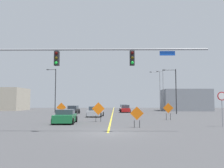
% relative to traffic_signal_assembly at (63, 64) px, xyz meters
% --- Properties ---
extents(ground, '(126.91, 126.91, 0.00)m').
position_rel_traffic_signal_assembly_xyz_m(ground, '(3.27, 0.01, -4.92)').
color(ground, '#444447').
extents(road_centre_stripe, '(0.16, 70.51, 0.01)m').
position_rel_traffic_signal_assembly_xyz_m(road_centre_stripe, '(3.27, 35.27, -4.92)').
color(road_centre_stripe, yellow).
rests_on(road_centre_stripe, ground).
extents(traffic_signal_assembly, '(16.40, 0.44, 6.30)m').
position_rel_traffic_signal_assembly_xyz_m(traffic_signal_assembly, '(0.00, 0.00, 0.00)').
color(traffic_signal_assembly, gray).
rests_on(traffic_signal_assembly, ground).
extents(stop_sign, '(0.76, 0.07, 3.05)m').
position_rel_traffic_signal_assembly_xyz_m(stop_sign, '(13.12, 3.99, -2.78)').
color(stop_sign, gray).
rests_on(stop_sign, ground).
extents(street_lamp_far_left, '(1.57, 0.24, 9.25)m').
position_rel_traffic_signal_assembly_xyz_m(street_lamp_far_left, '(14.66, 36.55, 0.10)').
color(street_lamp_far_left, gray).
rests_on(street_lamp_far_left, ground).
extents(street_lamp_mid_right, '(2.40, 0.24, 7.89)m').
position_rel_traffic_signal_assembly_xyz_m(street_lamp_mid_right, '(14.27, 24.30, -0.51)').
color(street_lamp_mid_right, black).
rests_on(street_lamp_mid_right, ground).
extents(street_lamp_mid_left, '(2.37, 0.24, 9.02)m').
position_rel_traffic_signal_assembly_xyz_m(street_lamp_mid_left, '(13.73, 35.90, 0.06)').
color(street_lamp_mid_left, gray).
rests_on(street_lamp_mid_left, ground).
extents(street_lamp_near_left, '(1.91, 0.24, 8.68)m').
position_rel_traffic_signal_assembly_xyz_m(street_lamp_near_left, '(-8.24, 29.17, -0.16)').
color(street_lamp_near_left, black).
rests_on(street_lamp_near_left, ground).
extents(construction_sign_left_shoulder, '(1.36, 0.33, 2.12)m').
position_rel_traffic_signal_assembly_xyz_m(construction_sign_left_shoulder, '(1.95, 8.76, -3.59)').
color(construction_sign_left_shoulder, orange).
rests_on(construction_sign_left_shoulder, ground).
extents(construction_sign_right_shoulder, '(1.15, 0.14, 1.78)m').
position_rel_traffic_signal_assembly_xyz_m(construction_sign_right_shoulder, '(5.61, 3.27, -3.81)').
color(construction_sign_right_shoulder, orange).
rests_on(construction_sign_right_shoulder, ground).
extents(construction_sign_left_lane, '(1.23, 0.15, 2.03)m').
position_rel_traffic_signal_assembly_xyz_m(construction_sign_left_lane, '(10.11, 11.42, -3.62)').
color(construction_sign_left_lane, orange).
rests_on(construction_sign_left_lane, ground).
extents(construction_sign_median_near, '(1.15, 0.12, 1.93)m').
position_rel_traffic_signal_assembly_xyz_m(construction_sign_median_near, '(0.80, 22.57, -3.69)').
color(construction_sign_median_near, orange).
rests_on(construction_sign_median_near, ground).
extents(construction_sign_median_far, '(1.39, 0.18, 2.03)m').
position_rel_traffic_signal_assembly_xyz_m(construction_sign_median_far, '(-4.07, 17.21, -3.66)').
color(construction_sign_median_far, orange).
rests_on(construction_sign_median_far, ground).
extents(car_silver_near, '(2.29, 4.40, 1.48)m').
position_rel_traffic_signal_assembly_xyz_m(car_silver_near, '(0.90, 17.47, -4.23)').
color(car_silver_near, '#B7BABF').
rests_on(car_silver_near, ground).
extents(car_green_passing, '(2.27, 3.96, 1.39)m').
position_rel_traffic_signal_assembly_xyz_m(car_green_passing, '(-1.29, 7.10, -4.28)').
color(car_green_passing, '#196B38').
rests_on(car_green_passing, ground).
extents(car_white_approaching, '(2.17, 4.28, 1.43)m').
position_rel_traffic_signal_assembly_xyz_m(car_white_approaching, '(5.81, 40.03, -4.26)').
color(car_white_approaching, white).
rests_on(car_white_approaching, ground).
extents(car_black_mid, '(2.05, 4.22, 1.46)m').
position_rel_traffic_signal_assembly_xyz_m(car_black_mid, '(-3.72, 24.50, -4.25)').
color(car_black_mid, black).
rests_on(car_black_mid, ground).
extents(car_red_distant, '(2.09, 4.17, 1.49)m').
position_rel_traffic_signal_assembly_xyz_m(car_red_distant, '(5.73, 30.35, -4.24)').
color(car_red_distant, red).
rests_on(car_red_distant, ground).
extents(roadside_building_east, '(10.68, 6.98, 5.02)m').
position_rel_traffic_signal_assembly_xyz_m(roadside_building_east, '(20.39, 38.67, -2.41)').
color(roadside_building_east, gray).
rests_on(roadside_building_east, ground).
extents(roadside_building_west, '(7.75, 8.69, 5.49)m').
position_rel_traffic_signal_assembly_xyz_m(roadside_building_west, '(-22.81, 40.68, -2.18)').
color(roadside_building_west, '#B2A893').
rests_on(roadside_building_west, ground).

